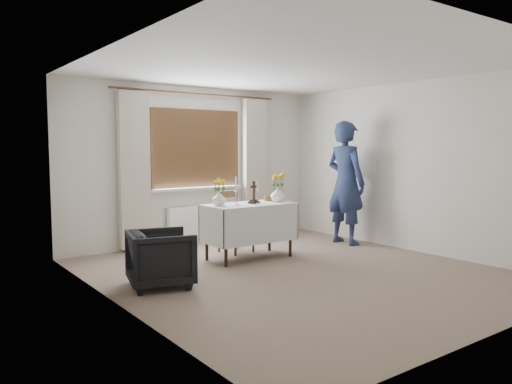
% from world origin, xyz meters
% --- Properties ---
extents(ground, '(5.00, 5.00, 0.00)m').
position_xyz_m(ground, '(0.00, 0.00, 0.00)').
color(ground, gray).
rests_on(ground, ground).
extents(altar_table, '(1.24, 0.64, 0.76)m').
position_xyz_m(altar_table, '(-0.02, 1.00, 0.38)').
color(altar_table, white).
rests_on(altar_table, ground).
extents(wooden_chair, '(0.48, 0.48, 0.90)m').
position_xyz_m(wooden_chair, '(0.07, 1.46, 0.45)').
color(wooden_chair, '#50351B').
rests_on(wooden_chair, ground).
extents(armchair, '(0.84, 0.82, 0.63)m').
position_xyz_m(armchair, '(-1.62, 0.43, 0.31)').
color(armchair, black).
rests_on(armchair, ground).
extents(person, '(0.50, 0.73, 1.95)m').
position_xyz_m(person, '(1.84, 0.97, 0.98)').
color(person, navy).
rests_on(person, ground).
extents(radiator, '(1.10, 0.10, 0.60)m').
position_xyz_m(radiator, '(0.00, 2.42, 0.30)').
color(radiator, white).
rests_on(radiator, ground).
extents(wooden_cross, '(0.17, 0.14, 0.31)m').
position_xyz_m(wooden_cross, '(0.06, 1.00, 0.92)').
color(wooden_cross, black).
rests_on(wooden_cross, altar_table).
extents(candlestick_left, '(0.14, 0.14, 0.38)m').
position_xyz_m(candlestick_left, '(-0.27, 0.96, 0.95)').
color(candlestick_left, silver).
rests_on(candlestick_left, altar_table).
extents(candlestick_right, '(0.11, 0.11, 0.33)m').
position_xyz_m(candlestick_right, '(0.10, 0.97, 0.92)').
color(candlestick_right, silver).
rests_on(candlestick_right, altar_table).
extents(flower_vase_left, '(0.23, 0.23, 0.19)m').
position_xyz_m(flower_vase_left, '(-0.48, 1.05, 0.86)').
color(flower_vase_left, white).
rests_on(flower_vase_left, altar_table).
extents(flower_vase_right, '(0.24, 0.24, 0.21)m').
position_xyz_m(flower_vase_right, '(0.45, 0.96, 0.87)').
color(flower_vase_right, white).
rests_on(flower_vase_right, altar_table).
extents(wicker_basket, '(0.28, 0.28, 0.08)m').
position_xyz_m(wicker_basket, '(0.48, 1.15, 0.80)').
color(wicker_basket, brown).
rests_on(wicker_basket, altar_table).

